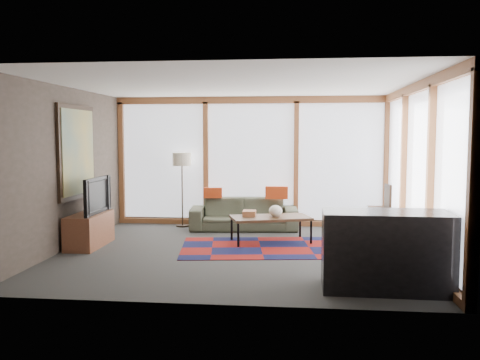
# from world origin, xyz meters

# --- Properties ---
(ground) EXTENTS (5.50, 5.50, 0.00)m
(ground) POSITION_xyz_m (0.00, 0.00, 0.00)
(ground) COLOR #30302E
(ground) RESTS_ON ground
(room_envelope) EXTENTS (5.52, 5.02, 2.62)m
(room_envelope) POSITION_xyz_m (0.49, 0.56, 1.54)
(room_envelope) COLOR #3C342A
(room_envelope) RESTS_ON ground
(rug) EXTENTS (2.75, 1.96, 0.01)m
(rug) POSITION_xyz_m (0.34, 0.33, 0.01)
(rug) COLOR maroon
(rug) RESTS_ON ground
(sofa) EXTENTS (2.13, 0.99, 0.60)m
(sofa) POSITION_xyz_m (-0.09, 1.95, 0.30)
(sofa) COLOR #353827
(sofa) RESTS_ON ground
(pillow_left) EXTENTS (0.37, 0.14, 0.20)m
(pillow_left) POSITION_xyz_m (-0.71, 1.99, 0.70)
(pillow_left) COLOR #B13713
(pillow_left) RESTS_ON sofa
(pillow_right) EXTENTS (0.44, 0.14, 0.24)m
(pillow_right) POSITION_xyz_m (0.55, 1.98, 0.72)
(pillow_right) COLOR #B13713
(pillow_right) RESTS_ON sofa
(floor_lamp) EXTENTS (0.37, 0.37, 1.48)m
(floor_lamp) POSITION_xyz_m (-1.35, 2.13, 0.74)
(floor_lamp) COLOR #332519
(floor_lamp) RESTS_ON ground
(coffee_table) EXTENTS (1.47, 1.03, 0.44)m
(coffee_table) POSITION_xyz_m (0.49, 0.80, 0.22)
(coffee_table) COLOR #382816
(coffee_table) RESTS_ON ground
(book_stack) EXTENTS (0.22, 0.27, 0.09)m
(book_stack) POSITION_xyz_m (0.11, 0.85, 0.49)
(book_stack) COLOR #995A36
(book_stack) RESTS_ON coffee_table
(vase) EXTENTS (0.27, 0.27, 0.20)m
(vase) POSITION_xyz_m (0.57, 0.79, 0.54)
(vase) COLOR beige
(vase) RESTS_ON coffee_table
(bookshelf) EXTENTS (0.39, 2.12, 0.53)m
(bookshelf) POSITION_xyz_m (2.43, 0.68, 0.27)
(bookshelf) COLOR #382816
(bookshelf) RESTS_ON ground
(bowl_a) EXTENTS (0.23, 0.23, 0.10)m
(bowl_a) POSITION_xyz_m (2.38, 0.16, 0.58)
(bowl_a) COLOR black
(bowl_a) RESTS_ON bookshelf
(bowl_b) EXTENTS (0.18, 0.18, 0.08)m
(bowl_b) POSITION_xyz_m (2.43, 0.43, 0.57)
(bowl_b) COLOR black
(bowl_b) RESTS_ON bookshelf
(shelf_picture) EXTENTS (0.08, 0.33, 0.43)m
(shelf_picture) POSITION_xyz_m (2.55, 1.45, 0.74)
(shelf_picture) COLOR black
(shelf_picture) RESTS_ON bookshelf
(tv_console) EXTENTS (0.45, 1.09, 0.54)m
(tv_console) POSITION_xyz_m (-2.47, 0.16, 0.27)
(tv_console) COLOR brown
(tv_console) RESTS_ON ground
(television) EXTENTS (0.14, 1.04, 0.60)m
(television) POSITION_xyz_m (-2.43, 0.19, 0.84)
(television) COLOR black
(television) RESTS_ON tv_console
(bar_counter) EXTENTS (1.49, 0.71, 0.93)m
(bar_counter) POSITION_xyz_m (1.96, -1.76, 0.47)
(bar_counter) COLOR black
(bar_counter) RESTS_ON ground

